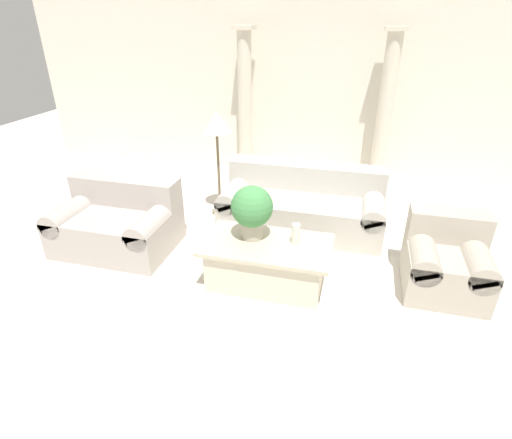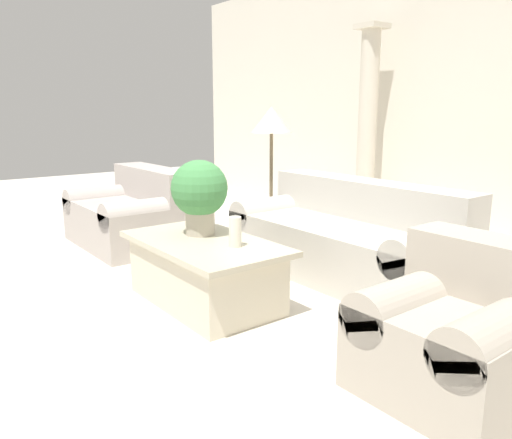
{
  "view_description": "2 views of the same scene",
  "coord_description": "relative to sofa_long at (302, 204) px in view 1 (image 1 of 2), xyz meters",
  "views": [
    {
      "loc": [
        0.82,
        -3.66,
        2.5
      ],
      "look_at": [
        -0.15,
        0.04,
        0.54
      ],
      "focal_mm": 28.0,
      "sensor_mm": 36.0,
      "label": 1
    },
    {
      "loc": [
        3.01,
        -2.12,
        1.38
      ],
      "look_at": [
        0.18,
        0.05,
        0.6
      ],
      "focal_mm": 35.0,
      "sensor_mm": 36.0,
      "label": 2
    }
  ],
  "objects": [
    {
      "name": "sofa_long",
      "position": [
        0.0,
        0.0,
        0.0
      ],
      "size": [
        2.03,
        0.94,
        0.79
      ],
      "color": "#B7B2A8",
      "rests_on": "ground_plane"
    },
    {
      "name": "potted_plant",
      "position": [
        -0.33,
        -1.25,
        0.47
      ],
      "size": [
        0.42,
        0.42,
        0.56
      ],
      "color": "#B2A893",
      "rests_on": "coffee_table"
    },
    {
      "name": "wall_back",
      "position": [
        -0.21,
        2.06,
        1.28
      ],
      "size": [
        10.0,
        0.06,
        3.2
      ],
      "color": "silver",
      "rests_on": "ground_plane"
    },
    {
      "name": "column_right",
      "position": [
        0.94,
        1.69,
        0.89
      ],
      "size": [
        0.31,
        0.31,
        2.37
      ],
      "color": "beige",
      "rests_on": "ground_plane"
    },
    {
      "name": "armchair",
      "position": [
        1.59,
        -0.95,
        0.0
      ],
      "size": [
        0.77,
        0.81,
        0.75
      ],
      "color": "#ADA393",
      "rests_on": "ground_plane"
    },
    {
      "name": "loveseat",
      "position": [
        -2.04,
        -1.04,
        0.01
      ],
      "size": [
        1.33,
        0.94,
        0.79
      ],
      "color": "#ADA39C",
      "rests_on": "ground_plane"
    },
    {
      "name": "column_left",
      "position": [
        -1.25,
        1.69,
        0.89
      ],
      "size": [
        0.31,
        0.31,
        2.37
      ],
      "color": "beige",
      "rests_on": "ground_plane"
    },
    {
      "name": "coffee_table",
      "position": [
        -0.16,
        -1.33,
        -0.08
      ],
      "size": [
        1.29,
        0.73,
        0.47
      ],
      "color": "beige",
      "rests_on": "ground_plane"
    },
    {
      "name": "pillar_candle",
      "position": [
        0.12,
        -1.25,
        0.25
      ],
      "size": [
        0.08,
        0.08,
        0.21
      ],
      "color": "silver",
      "rests_on": "coffee_table"
    },
    {
      "name": "floor_lamp",
      "position": [
        -1.17,
        0.12,
        0.9
      ],
      "size": [
        0.42,
        0.42,
        1.42
      ],
      "color": "brown",
      "rests_on": "ground_plane"
    },
    {
      "name": "ground_plane",
      "position": [
        -0.21,
        -1.01,
        -0.32
      ],
      "size": [
        16.0,
        16.0,
        0.0
      ],
      "primitive_type": "plane",
      "color": "silver"
    }
  ]
}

